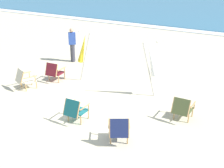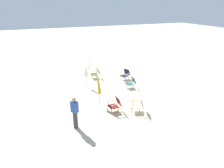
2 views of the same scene
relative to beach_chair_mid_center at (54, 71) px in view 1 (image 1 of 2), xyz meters
The scene contains 10 objects.
ground_plane 2.68m from the beach_chair_mid_center, 26.71° to the right, with size 80.00×80.00×0.00m, color beige.
surf_band 11.53m from the beach_chair_mid_center, 78.15° to the left, with size 80.00×1.10×0.06m, color white.
beach_chair_mid_center is the anchor object (origin of this frame).
beach_chair_back_right 5.11m from the beach_chair_mid_center, 32.54° to the right, with size 0.82×0.87×0.82m.
beach_chair_back_left 5.54m from the beach_chair_mid_center, ahead, with size 0.61×0.75×0.80m.
beach_chair_far_center 1.27m from the beach_chair_mid_center, 115.49° to the right, with size 0.81×0.86×0.82m.
beach_chair_front_left 3.51m from the beach_chair_mid_center, 42.13° to the right, with size 0.61×0.72×0.81m.
umbrella_furled_white 4.09m from the beach_chair_mid_center, ahead, with size 0.57×0.46×2.07m.
umbrella_furled_yellow 1.51m from the beach_chair_mid_center, 30.66° to the left, with size 0.60×0.23×2.07m.
person_near_chairs 2.57m from the beach_chair_mid_center, 107.25° to the left, with size 0.39×0.36×1.63m.
Camera 1 is at (5.20, -8.17, 4.93)m, focal length 50.00 mm.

